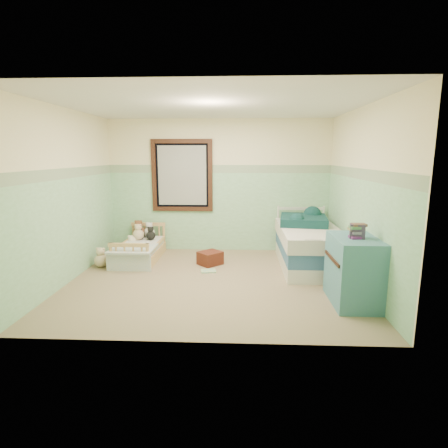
{
  "coord_description": "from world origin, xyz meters",
  "views": [
    {
      "loc": [
        0.41,
        -5.07,
        1.83
      ],
      "look_at": [
        0.16,
        0.35,
        0.79
      ],
      "focal_mm": 28.84,
      "sensor_mm": 36.0,
      "label": 1
    }
  ],
  "objects_px": {
    "twin_bed_frame": "(308,260)",
    "red_pillow": "(210,258)",
    "plush_floor_cream": "(133,249)",
    "plush_floor_tan": "(101,260)",
    "toddler_bed_frame": "(140,255)",
    "dresser": "(353,270)",
    "floor_book": "(208,271)"
  },
  "relations": [
    {
      "from": "toddler_bed_frame",
      "to": "dresser",
      "type": "bearing_deg",
      "value": -29.03
    },
    {
      "from": "plush_floor_cream",
      "to": "plush_floor_tan",
      "type": "bearing_deg",
      "value": -113.57
    },
    {
      "from": "toddler_bed_frame",
      "to": "twin_bed_frame",
      "type": "xyz_separation_m",
      "value": [
        2.92,
        -0.28,
        0.03
      ]
    },
    {
      "from": "red_pillow",
      "to": "plush_floor_cream",
      "type": "bearing_deg",
      "value": 161.32
    },
    {
      "from": "toddler_bed_frame",
      "to": "plush_floor_cream",
      "type": "height_order",
      "value": "plush_floor_cream"
    },
    {
      "from": "plush_floor_tan",
      "to": "floor_book",
      "type": "bearing_deg",
      "value": -5.18
    },
    {
      "from": "dresser",
      "to": "toddler_bed_frame",
      "type": "bearing_deg",
      "value": 150.97
    },
    {
      "from": "plush_floor_tan",
      "to": "plush_floor_cream",
      "type": "bearing_deg",
      "value": 66.43
    },
    {
      "from": "plush_floor_tan",
      "to": "twin_bed_frame",
      "type": "relative_size",
      "value": 0.12
    },
    {
      "from": "plush_floor_cream",
      "to": "floor_book",
      "type": "xyz_separation_m",
      "value": [
        1.48,
        -0.89,
        -0.12
      ]
    },
    {
      "from": "toddler_bed_frame",
      "to": "dresser",
      "type": "distance_m",
      "value": 3.67
    },
    {
      "from": "plush_floor_cream",
      "to": "plush_floor_tan",
      "type": "height_order",
      "value": "plush_floor_cream"
    },
    {
      "from": "twin_bed_frame",
      "to": "red_pillow",
      "type": "bearing_deg",
      "value": 179.1
    },
    {
      "from": "toddler_bed_frame",
      "to": "floor_book",
      "type": "relative_size",
      "value": 5.52
    },
    {
      "from": "toddler_bed_frame",
      "to": "plush_floor_tan",
      "type": "xyz_separation_m",
      "value": [
        -0.52,
        -0.48,
        0.03
      ]
    },
    {
      "from": "red_pillow",
      "to": "dresser",
      "type": "bearing_deg",
      "value": -38.4
    },
    {
      "from": "plush_floor_tan",
      "to": "twin_bed_frame",
      "type": "bearing_deg",
      "value": 3.36
    },
    {
      "from": "red_pillow",
      "to": "floor_book",
      "type": "bearing_deg",
      "value": -89.3
    },
    {
      "from": "plush_floor_cream",
      "to": "red_pillow",
      "type": "bearing_deg",
      "value": -18.68
    },
    {
      "from": "plush_floor_cream",
      "to": "plush_floor_tan",
      "type": "distance_m",
      "value": 0.79
    },
    {
      "from": "plush_floor_cream",
      "to": "red_pillow",
      "type": "distance_m",
      "value": 1.56
    },
    {
      "from": "plush_floor_cream",
      "to": "floor_book",
      "type": "bearing_deg",
      "value": -30.98
    },
    {
      "from": "toddler_bed_frame",
      "to": "twin_bed_frame",
      "type": "bearing_deg",
      "value": -5.4
    },
    {
      "from": "twin_bed_frame",
      "to": "floor_book",
      "type": "distance_m",
      "value": 1.68
    },
    {
      "from": "twin_bed_frame",
      "to": "red_pillow",
      "type": "xyz_separation_m",
      "value": [
        -1.64,
        0.03,
        0.0
      ]
    },
    {
      "from": "plush_floor_tan",
      "to": "red_pillow",
      "type": "distance_m",
      "value": 1.81
    },
    {
      "from": "toddler_bed_frame",
      "to": "floor_book",
      "type": "height_order",
      "value": "toddler_bed_frame"
    },
    {
      "from": "toddler_bed_frame",
      "to": "plush_floor_cream",
      "type": "bearing_deg",
      "value": 129.52
    },
    {
      "from": "plush_floor_tan",
      "to": "twin_bed_frame",
      "type": "height_order",
      "value": "plush_floor_tan"
    },
    {
      "from": "plush_floor_tan",
      "to": "twin_bed_frame",
      "type": "xyz_separation_m",
      "value": [
        3.44,
        0.2,
        -0.0
      ]
    },
    {
      "from": "red_pillow",
      "to": "floor_book",
      "type": "height_order",
      "value": "red_pillow"
    },
    {
      "from": "twin_bed_frame",
      "to": "plush_floor_tan",
      "type": "bearing_deg",
      "value": -176.64
    }
  ]
}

